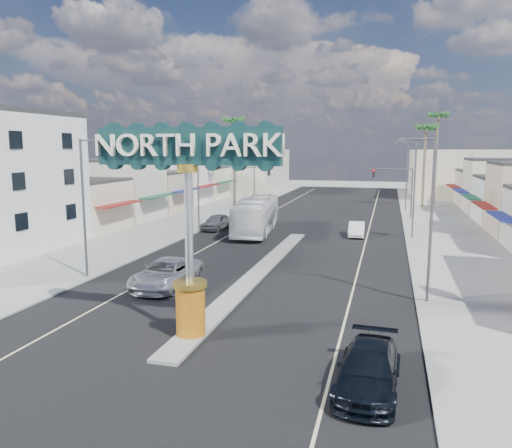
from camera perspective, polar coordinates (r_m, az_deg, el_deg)
The scene contains 25 objects.
ground at distance 49.35m, azimuth 5.00°, elevation -1.15°, with size 160.00×160.00×0.00m, color gray.
road at distance 49.35m, azimuth 5.00°, elevation -1.14°, with size 20.00×120.00×0.01m, color black.
median_island at distance 34.02m, azimuth 0.30°, elevation -5.51°, with size 1.30×30.00×0.16m, color gray.
sidewalk_left at distance 53.52m, azimuth -9.93°, elevation -0.41°, with size 8.00×120.00×0.12m, color gray.
sidewalk_right at distance 48.96m, azimuth 21.36°, elevation -1.73°, with size 8.00×120.00×0.12m, color gray.
storefront_row_left at distance 69.17m, azimuth -13.01°, elevation 4.01°, with size 12.00×42.00×6.00m, color beige.
backdrop_far_left at distance 97.83m, azimuth -3.15°, elevation 6.13°, with size 20.00×20.00×8.00m, color #B7B29E.
backdrop_far_right at distance 94.01m, azimuth 23.39°, elevation 5.33°, with size 20.00×20.00×8.00m, color beige.
gateway_sign at distance 21.70m, azimuth -7.75°, elevation 1.96°, with size 8.20×1.50×9.15m.
traffic_signal_left at distance 64.46m, azimuth -0.86°, elevation 5.03°, with size 5.09×0.45×6.00m.
traffic_signal_right at distance 62.04m, azimuth 15.75°, elevation 4.56°, with size 5.09×0.45×6.00m.
streetlight_l_near at distance 33.80m, azimuth -18.90°, elevation 2.52°, with size 2.03×0.22×9.00m.
streetlight_l_mid at distance 51.56m, azimuth -6.46°, elevation 4.93°, with size 2.03×0.22×9.00m.
streetlight_l_far at distance 72.46m, azimuth -0.08°, elevation 6.07°, with size 2.03×0.22×9.00m.
streetlight_r_near at distance 28.18m, azimuth 19.11°, elevation 1.35°, with size 2.03×0.22×9.00m.
streetlight_r_mid at distance 48.07m, azimuth 17.46°, elevation 4.30°, with size 2.03×0.22×9.00m.
streetlight_r_far at distance 70.01m, azimuth 16.73°, elevation 5.61°, with size 2.03×0.22×9.00m.
palm_left_far at distance 71.24m, azimuth -2.54°, elevation 11.19°, with size 2.60×2.60×13.10m.
palm_right_mid at distance 74.08m, azimuth 18.84°, elevation 9.96°, with size 2.60×2.60×12.10m.
palm_right_far at distance 80.27m, azimuth 20.08°, elevation 11.04°, with size 2.60×2.60×14.10m.
suv_left at distance 31.03m, azimuth -10.22°, elevation -5.60°, with size 2.81×6.09×1.69m, color silver.
suv_right at distance 18.66m, azimuth 12.75°, elevation -15.91°, with size 2.09×5.13×1.49m, color black.
car_parked_left at distance 51.84m, azimuth -4.54°, elevation 0.24°, with size 1.90×4.73×1.61m, color slate.
car_parked_right at distance 48.79m, azimuth 11.42°, elevation -0.58°, with size 1.47×4.22×1.39m, color white.
city_bus at distance 49.78m, azimuth 0.05°, elevation 1.03°, with size 2.97×12.71×3.54m, color white.
Camera 1 is at (8.33, -17.90, 8.47)m, focal length 35.00 mm.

